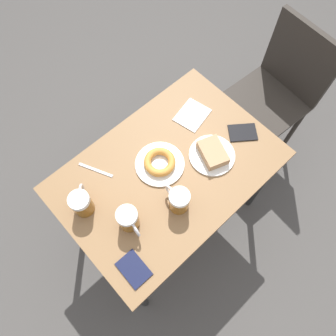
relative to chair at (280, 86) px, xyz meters
name	(u,v)px	position (x,y,z in m)	size (l,w,h in m)	color
ground_plane	(168,216)	(0.01, -0.85, -0.54)	(8.00, 8.00, 0.00)	#474442
table	(168,176)	(0.01, -0.85, 0.10)	(0.65, 0.95, 0.71)	olive
chair	(280,86)	(0.00, 0.00, 0.00)	(0.43, 0.43, 0.89)	#2D2823
plate_with_cake	(212,154)	(0.09, -0.66, 0.19)	(0.20, 0.20, 0.05)	white
plate_with_donut	(160,163)	(-0.04, -0.86, 0.19)	(0.21, 0.21, 0.04)	white
beer_mug_left	(129,219)	(0.08, -1.12, 0.23)	(0.13, 0.08, 0.12)	#8C5619
beer_mug_center	(179,200)	(0.15, -0.93, 0.23)	(0.13, 0.08, 0.12)	#8C5619
beer_mug_right	(82,203)	(-0.10, -1.22, 0.23)	(0.11, 0.10, 0.12)	#8C5619
napkin_folded	(192,115)	(-0.12, -0.58, 0.17)	(0.15, 0.17, 0.00)	white
fork	(96,170)	(-0.20, -1.08, 0.17)	(0.15, 0.08, 0.00)	silver
passport_near_edge	(134,269)	(0.22, -1.23, 0.17)	(0.13, 0.09, 0.01)	#141938
passport_far_edge	(243,132)	(0.10, -0.48, 0.17)	(0.15, 0.15, 0.01)	black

